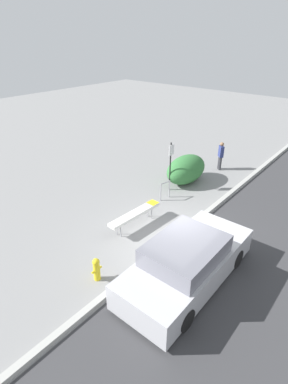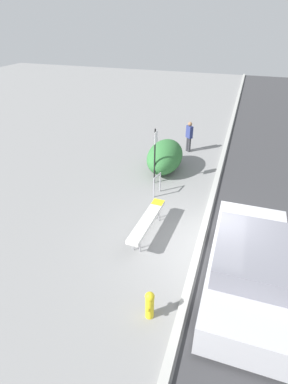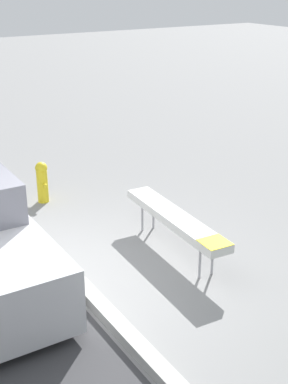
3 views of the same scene
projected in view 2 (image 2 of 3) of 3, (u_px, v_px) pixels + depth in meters
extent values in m
plane|color=gray|center=(200.00, 244.00, 9.08)|extent=(60.00, 60.00, 0.00)
cube|color=#A8A8A3|center=(200.00, 242.00, 9.04)|extent=(60.00, 0.20, 0.13)
cylinder|color=#99999E|center=(140.00, 245.00, 8.66)|extent=(0.04, 0.04, 0.48)
cylinder|color=#99999E|center=(159.00, 215.00, 9.98)|extent=(0.04, 0.04, 0.48)
cylinder|color=#99999E|center=(133.00, 244.00, 8.73)|extent=(0.04, 0.04, 0.48)
cylinder|color=#99999E|center=(153.00, 213.00, 10.05)|extent=(0.04, 0.04, 0.48)
cube|color=silver|center=(147.00, 220.00, 9.20)|extent=(2.39, 0.51, 0.12)
cube|color=yellow|center=(158.00, 202.00, 9.96)|extent=(0.38, 0.39, 0.01)
cylinder|color=#99999E|center=(154.00, 188.00, 11.18)|extent=(0.05, 0.05, 0.80)
cylinder|color=#99999E|center=(160.00, 182.00, 11.54)|extent=(0.05, 0.05, 0.80)
cylinder|color=#99999E|center=(157.00, 176.00, 11.15)|extent=(0.55, 0.16, 0.05)
cylinder|color=black|center=(155.00, 157.00, 11.76)|extent=(0.06, 0.06, 2.30)
cube|color=white|center=(156.00, 137.00, 11.32)|extent=(0.36, 0.02, 0.46)
cylinder|color=gold|center=(150.00, 307.00, 6.77)|extent=(0.20, 0.20, 0.60)
sphere|color=gold|center=(150.00, 297.00, 6.59)|extent=(0.22, 0.22, 0.22)
cylinder|color=gold|center=(148.00, 311.00, 6.63)|extent=(0.08, 0.07, 0.07)
cylinder|color=gold|center=(151.00, 301.00, 6.85)|extent=(0.08, 0.07, 0.07)
ellipsoid|color=#337038|center=(165.00, 157.00, 12.97)|extent=(2.49, 1.46, 1.32)
cylinder|color=#333338|center=(189.00, 145.00, 14.90)|extent=(0.14, 0.14, 0.72)
cylinder|color=#333338|center=(188.00, 144.00, 15.02)|extent=(0.14, 0.14, 0.72)
cube|color=navy|center=(189.00, 132.00, 14.62)|extent=(0.37, 0.38, 0.59)
sphere|color=#8C6647|center=(190.00, 124.00, 14.42)|extent=(0.20, 0.20, 0.20)
cylinder|color=black|center=(218.00, 234.00, 9.03)|extent=(0.60, 0.18, 0.60)
cylinder|color=black|center=(280.00, 246.00, 8.55)|extent=(0.60, 0.18, 0.60)
cylinder|color=black|center=(203.00, 313.00, 6.65)|extent=(0.60, 0.18, 0.60)
cylinder|color=black|center=(288.00, 336.00, 6.18)|extent=(0.60, 0.18, 0.60)
cube|color=#B7B7BC|center=(248.00, 269.00, 7.49)|extent=(4.71, 1.91, 0.80)
cube|color=slate|center=(253.00, 254.00, 7.00)|extent=(2.27, 1.71, 0.56)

